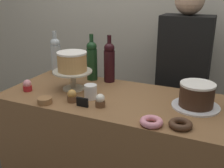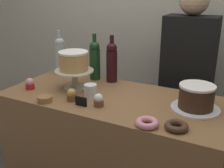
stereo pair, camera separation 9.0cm
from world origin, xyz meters
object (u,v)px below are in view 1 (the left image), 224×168
wine_bottle_green (92,60)px  donut_pink (151,122)px  cupcake_strawberry (27,86)px  cupcake_vanilla (100,101)px  wine_bottle_clear (56,55)px  price_sign_chalkboard (82,102)px  coffee_cup_ceramic (91,92)px  wine_bottle_dark_red (109,61)px  donut_chocolate (180,124)px  chocolate_round_cake (197,94)px  white_layer_cake (72,61)px  cupcake_caramel (72,96)px  cake_stand_pedestal (73,77)px  cookie_stack (45,101)px  barista_figure (181,91)px

wine_bottle_green → donut_pink: wine_bottle_green is taller
cupcake_strawberry → cupcake_vanilla: same height
wine_bottle_green → wine_bottle_clear: bearing=178.7°
wine_bottle_green → cupcake_strawberry: bearing=-125.9°
price_sign_chalkboard → coffee_cup_ceramic: size_ratio=0.82×
wine_bottle_dark_red → donut_chocolate: 0.76m
cupcake_strawberry → cupcake_vanilla: bearing=-3.1°
chocolate_round_cake → donut_chocolate: bearing=-97.3°
white_layer_cake → cupcake_vanilla: size_ratio=2.52×
price_sign_chalkboard → cupcake_strawberry: bearing=171.1°
wine_bottle_dark_red → wine_bottle_clear: (-0.44, -0.00, 0.00)m
cupcake_caramel → cupcake_vanilla: same height
wine_bottle_dark_red → donut_chocolate: wine_bottle_dark_red is taller
white_layer_cake → donut_pink: size_ratio=1.67×
cake_stand_pedestal → donut_chocolate: 0.77m
wine_bottle_green → cookie_stack: bearing=-95.4°
cupcake_strawberry → price_sign_chalkboard: bearing=-8.9°
chocolate_round_cake → wine_bottle_green: bearing=165.4°
cupcake_strawberry → donut_chocolate: (0.98, -0.09, -0.02)m
cake_stand_pedestal → wine_bottle_dark_red: (0.15, 0.24, 0.06)m
cupcake_strawberry → price_sign_chalkboard: 0.45m
cake_stand_pedestal → barista_figure: bearing=43.0°
cupcake_caramel → chocolate_round_cake: bearing=17.7°
cupcake_vanilla → donut_chocolate: (0.45, -0.06, -0.02)m
cupcake_vanilla → cupcake_strawberry: bearing=176.9°
cake_stand_pedestal → donut_pink: size_ratio=2.22×
wine_bottle_green → cupcake_caramel: wine_bottle_green is taller
coffee_cup_ceramic → barista_figure: size_ratio=0.05×
chocolate_round_cake → cookie_stack: chocolate_round_cake is taller
wine_bottle_clear → donut_chocolate: wine_bottle_clear is taller
wine_bottle_green → cupcake_vanilla: (0.26, -0.40, -0.11)m
cake_stand_pedestal → cupcake_strawberry: 0.29m
cupcake_vanilla → donut_chocolate: 0.46m
donut_chocolate → cake_stand_pedestal: bearing=162.7°
cupcake_caramel → donut_chocolate: 0.63m
donut_pink → coffee_cup_ceramic: size_ratio=1.32×
chocolate_round_cake → wine_bottle_clear: (-1.05, 0.20, 0.07)m
chocolate_round_cake → donut_chocolate: chocolate_round_cake is taller
chocolate_round_cake → price_sign_chalkboard: (-0.57, -0.25, -0.05)m
cupcake_strawberry → cookie_stack: size_ratio=0.88×
donut_chocolate → wine_bottle_clear: bearing=155.5°
cake_stand_pedestal → chocolate_round_cake: chocolate_round_cake is taller
chocolate_round_cake → wine_bottle_dark_red: wine_bottle_dark_red is taller
wine_bottle_dark_red → cupcake_caramel: 0.43m
price_sign_chalkboard → barista_figure: size_ratio=0.04×
barista_figure → price_sign_chalkboard: bearing=-118.2°
price_sign_chalkboard → cupcake_caramel: bearing=158.2°
wine_bottle_clear → white_layer_cake: bearing=-39.1°
wine_bottle_dark_red → cupcake_strawberry: size_ratio=4.38×
cookie_stack → wine_bottle_clear: bearing=117.9°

